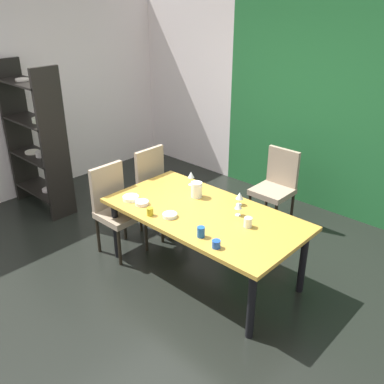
{
  "coord_description": "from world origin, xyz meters",
  "views": [
    {
      "loc": [
        2.81,
        -2.42,
        2.72
      ],
      "look_at": [
        0.15,
        0.46,
        0.85
      ],
      "focal_mm": 40.0,
      "sensor_mm": 36.0,
      "label": 1
    }
  ],
  "objects_px": {
    "serving_bowl_center": "(170,215)",
    "pitcher_corner": "(197,190)",
    "cup_near_shelf": "(216,244)",
    "display_shelf": "(36,139)",
    "wine_glass_near_window": "(238,206)",
    "cup_north": "(150,212)",
    "serving_bowl_east": "(131,198)",
    "cup_south": "(201,232)",
    "wine_glass_rear": "(240,196)",
    "chair_left_far": "(157,187)",
    "wine_glass_left": "(191,175)",
    "serving_bowl_right": "(142,203)",
    "chair_head_far": "(276,184)",
    "cup_front": "(248,222)",
    "dining_table": "(204,218)",
    "chair_left_near": "(115,205)"
  },
  "relations": [
    {
      "from": "display_shelf",
      "to": "wine_glass_near_window",
      "type": "relative_size",
      "value": 14.11
    },
    {
      "from": "display_shelf",
      "to": "wine_glass_left",
      "type": "bearing_deg",
      "value": 18.58
    },
    {
      "from": "serving_bowl_right",
      "to": "cup_south",
      "type": "bearing_deg",
      "value": -3.98
    },
    {
      "from": "wine_glass_left",
      "to": "serving_bowl_right",
      "type": "bearing_deg",
      "value": -93.28
    },
    {
      "from": "wine_glass_rear",
      "to": "cup_south",
      "type": "xyz_separation_m",
      "value": [
        0.13,
        -0.73,
        -0.05
      ]
    },
    {
      "from": "chair_left_far",
      "to": "serving_bowl_right",
      "type": "distance_m",
      "value": 0.79
    },
    {
      "from": "cup_front",
      "to": "pitcher_corner",
      "type": "bearing_deg",
      "value": 169.24
    },
    {
      "from": "wine_glass_near_window",
      "to": "wine_glass_left",
      "type": "xyz_separation_m",
      "value": [
        -0.82,
        0.21,
        0.02
      ]
    },
    {
      "from": "chair_left_near",
      "to": "cup_north",
      "type": "distance_m",
      "value": 0.72
    },
    {
      "from": "serving_bowl_center",
      "to": "cup_south",
      "type": "bearing_deg",
      "value": -8.52
    },
    {
      "from": "pitcher_corner",
      "to": "wine_glass_rear",
      "type": "bearing_deg",
      "value": 19.65
    },
    {
      "from": "chair_left_near",
      "to": "cup_near_shelf",
      "type": "relative_size",
      "value": 13.62
    },
    {
      "from": "chair_head_far",
      "to": "display_shelf",
      "type": "height_order",
      "value": "display_shelf"
    },
    {
      "from": "chair_left_far",
      "to": "chair_left_near",
      "type": "height_order",
      "value": "chair_left_far"
    },
    {
      "from": "serving_bowl_right",
      "to": "chair_head_far",
      "type": "bearing_deg",
      "value": 72.83
    },
    {
      "from": "pitcher_corner",
      "to": "chair_head_far",
      "type": "bearing_deg",
      "value": 78.72
    },
    {
      "from": "display_shelf",
      "to": "cup_front",
      "type": "distance_m",
      "value": 3.14
    },
    {
      "from": "wine_glass_rear",
      "to": "wine_glass_left",
      "type": "xyz_separation_m",
      "value": [
        -0.69,
        0.02,
        0.02
      ]
    },
    {
      "from": "chair_left_far",
      "to": "serving_bowl_east",
      "type": "xyz_separation_m",
      "value": [
        0.29,
        -0.63,
        0.18
      ]
    },
    {
      "from": "cup_near_shelf",
      "to": "serving_bowl_center",
      "type": "bearing_deg",
      "value": 170.53
    },
    {
      "from": "wine_glass_rear",
      "to": "cup_near_shelf",
      "type": "distance_m",
      "value": 0.85
    },
    {
      "from": "cup_south",
      "to": "chair_left_far",
      "type": "bearing_deg",
      "value": 152.47
    },
    {
      "from": "serving_bowl_center",
      "to": "cup_north",
      "type": "xyz_separation_m",
      "value": [
        -0.16,
        -0.11,
        0.02
      ]
    },
    {
      "from": "wine_glass_left",
      "to": "cup_near_shelf",
      "type": "bearing_deg",
      "value": -37.69
    },
    {
      "from": "dining_table",
      "to": "serving_bowl_east",
      "type": "height_order",
      "value": "serving_bowl_east"
    },
    {
      "from": "serving_bowl_right",
      "to": "cup_north",
      "type": "distance_m",
      "value": 0.25
    },
    {
      "from": "chair_left_near",
      "to": "cup_front",
      "type": "bearing_deg",
      "value": 103.81
    },
    {
      "from": "wine_glass_rear",
      "to": "cup_near_shelf",
      "type": "xyz_separation_m",
      "value": [
        0.34,
        -0.78,
        -0.06
      ]
    },
    {
      "from": "chair_head_far",
      "to": "wine_glass_near_window",
      "type": "relative_size",
      "value": 7.12
    },
    {
      "from": "cup_near_shelf",
      "to": "pitcher_corner",
      "type": "bearing_deg",
      "value": 141.8
    },
    {
      "from": "wine_glass_near_window",
      "to": "pitcher_corner",
      "type": "relative_size",
      "value": 0.82
    },
    {
      "from": "wine_glass_near_window",
      "to": "cup_front",
      "type": "xyz_separation_m",
      "value": [
        0.2,
        -0.12,
        -0.05
      ]
    },
    {
      "from": "chair_left_near",
      "to": "cup_front",
      "type": "xyz_separation_m",
      "value": [
        1.51,
        0.37,
        0.21
      ]
    },
    {
      "from": "serving_bowl_center",
      "to": "cup_near_shelf",
      "type": "distance_m",
      "value": 0.69
    },
    {
      "from": "chair_head_far",
      "to": "wine_glass_left",
      "type": "distance_m",
      "value": 1.16
    },
    {
      "from": "wine_glass_left",
      "to": "cup_near_shelf",
      "type": "height_order",
      "value": "wine_glass_left"
    },
    {
      "from": "dining_table",
      "to": "serving_bowl_center",
      "type": "distance_m",
      "value": 0.36
    },
    {
      "from": "pitcher_corner",
      "to": "wine_glass_near_window",
      "type": "bearing_deg",
      "value": -2.92
    },
    {
      "from": "dining_table",
      "to": "wine_glass_rear",
      "type": "distance_m",
      "value": 0.43
    },
    {
      "from": "serving_bowl_center",
      "to": "serving_bowl_east",
      "type": "height_order",
      "value": "serving_bowl_east"
    },
    {
      "from": "chair_left_near",
      "to": "cup_north",
      "type": "xyz_separation_m",
      "value": [
        0.68,
        -0.09,
        0.21
      ]
    },
    {
      "from": "cup_north",
      "to": "chair_left_far",
      "type": "bearing_deg",
      "value": 133.48
    },
    {
      "from": "wine_glass_near_window",
      "to": "serving_bowl_right",
      "type": "bearing_deg",
      "value": -150.57
    },
    {
      "from": "wine_glass_near_window",
      "to": "cup_south",
      "type": "bearing_deg",
      "value": -89.78
    },
    {
      "from": "chair_head_far",
      "to": "cup_south",
      "type": "bearing_deg",
      "value": 100.65
    },
    {
      "from": "serving_bowl_center",
      "to": "pitcher_corner",
      "type": "distance_m",
      "value": 0.52
    },
    {
      "from": "chair_head_far",
      "to": "wine_glass_rear",
      "type": "height_order",
      "value": "chair_head_far"
    },
    {
      "from": "serving_bowl_center",
      "to": "display_shelf",
      "type": "bearing_deg",
      "value": -179.6
    },
    {
      "from": "cup_north",
      "to": "serving_bowl_east",
      "type": "bearing_deg",
      "value": 167.25
    },
    {
      "from": "dining_table",
      "to": "serving_bowl_right",
      "type": "bearing_deg",
      "value": -151.61
    }
  ]
}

